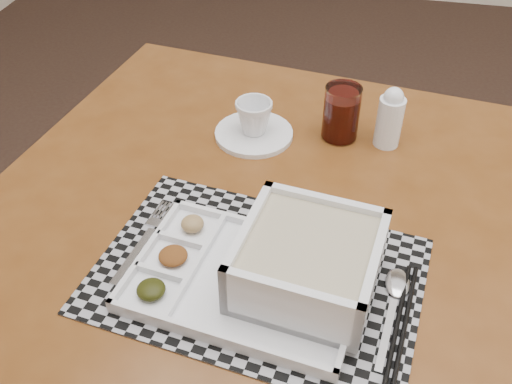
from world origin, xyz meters
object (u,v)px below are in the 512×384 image
dining_table (275,259)px  juice_glass (341,115)px  serving_tray (291,268)px  cup (254,117)px  creamer_bottle (390,118)px

dining_table → juice_glass: bearing=75.1°
serving_tray → juice_glass: bearing=85.7°
dining_table → serving_tray: (0.04, -0.12, 0.12)m
cup → juice_glass: (0.16, 0.03, 0.01)m
cup → juice_glass: bearing=12.1°
dining_table → cup: bearing=110.6°
dining_table → serving_tray: bearing=-70.3°
serving_tray → juice_glass: (0.03, 0.39, 0.01)m
cup → juice_glass: 0.16m
cup → serving_tray: bearing=-69.3°
creamer_bottle → cup: bearing=-173.4°
cup → juice_glass: size_ratio=0.66×
juice_glass → creamer_bottle: creamer_bottle is taller
serving_tray → juice_glass: size_ratio=3.40×
dining_table → serving_tray: size_ratio=3.11×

